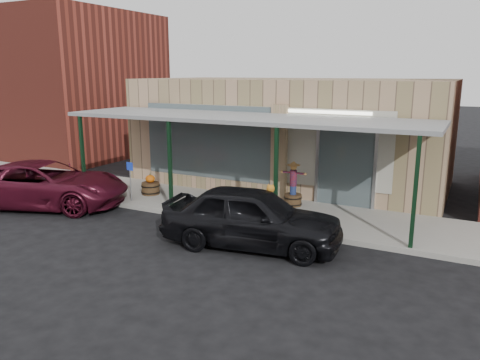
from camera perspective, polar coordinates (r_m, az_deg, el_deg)
The scene contains 10 objects.
ground at distance 12.61m, azimuth -7.22°, elevation -7.83°, with size 120.00×120.00×0.00m, color black.
sidewalk at distance 15.53m, azimuth 0.22°, elevation -3.40°, with size 40.00×3.20×0.15m, color gray.
storefront at distance 19.23m, azimuth 6.38°, elevation 5.86°, with size 12.00×6.25×4.20m.
awning at distance 14.93m, azimuth 0.17°, elevation 7.43°, with size 12.00×3.00×3.04m.
block_buildings_near at distance 19.49m, azimuth 13.24°, elevation 10.64°, with size 61.00×8.00×8.00m.
barrel_scarecrow at distance 15.48m, azimuth 6.48°, elevation -1.31°, with size 0.91×0.66×1.49m.
barrel_pumpkin at distance 17.19m, azimuth -10.85°, elevation -0.82°, with size 0.69×0.69×0.76m.
handicap_sign at distance 16.29m, azimuth -13.23°, elevation 0.46°, with size 0.28×0.05×1.35m.
parked_sedan at distance 12.16m, azimuth 1.46°, elevation -4.53°, with size 4.91×2.53×1.60m.
car_maroon at distance 17.11m, azimuth -22.70°, elevation -0.49°, with size 2.54×5.51×1.53m, color #4D0F21.
Camera 1 is at (6.69, -9.70, 4.47)m, focal length 35.00 mm.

